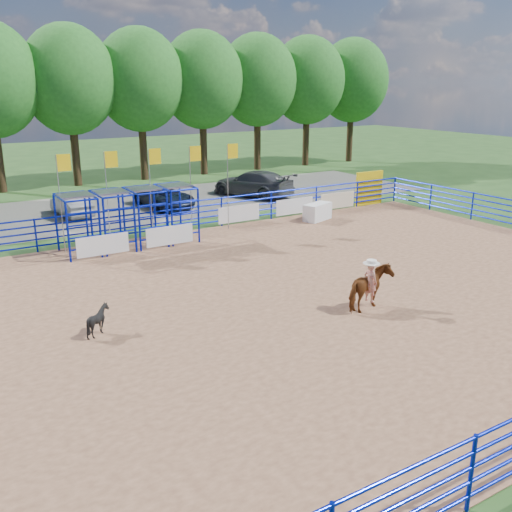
% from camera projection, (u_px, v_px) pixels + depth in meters
% --- Properties ---
extents(ground, '(120.00, 120.00, 0.00)m').
position_uv_depth(ground, '(283.00, 298.00, 19.40)').
color(ground, '#305421').
rests_on(ground, ground).
extents(arena_dirt, '(30.00, 20.00, 0.02)m').
position_uv_depth(arena_dirt, '(283.00, 297.00, 19.40)').
color(arena_dirt, '#996B4C').
rests_on(arena_dirt, ground).
extents(gravel_strip, '(40.00, 10.00, 0.01)m').
position_uv_depth(gravel_strip, '(120.00, 208.00, 33.26)').
color(gravel_strip, gray).
rests_on(gravel_strip, ground).
extents(announcer_table, '(1.83, 1.29, 0.89)m').
position_uv_depth(announcer_table, '(317.00, 212.00, 30.16)').
color(announcer_table, white).
rests_on(announcer_table, arena_dirt).
extents(horse_and_rider, '(1.84, 1.18, 2.31)m').
position_uv_depth(horse_and_rider, '(370.00, 285.00, 18.10)').
color(horse_and_rider, brown).
rests_on(horse_and_rider, arena_dirt).
extents(calf, '(0.86, 0.79, 0.87)m').
position_uv_depth(calf, '(98.00, 320.00, 16.42)').
color(calf, black).
rests_on(calf, arena_dirt).
extents(car_b, '(1.58, 3.83, 1.23)m').
position_uv_depth(car_b, '(71.00, 205.00, 31.06)').
color(car_b, gray).
rests_on(car_b, gravel_strip).
extents(car_c, '(2.39, 4.76, 1.29)m').
position_uv_depth(car_c, '(164.00, 196.00, 33.24)').
color(car_c, '#141B32').
rests_on(car_c, gravel_strip).
extents(car_d, '(4.20, 5.99, 1.61)m').
position_uv_depth(car_d, '(253.00, 183.00, 36.61)').
color(car_d, '#525255').
rests_on(car_d, gravel_strip).
extents(perimeter_fence, '(30.10, 20.10, 1.50)m').
position_uv_depth(perimeter_fence, '(284.00, 277.00, 19.19)').
color(perimeter_fence, '#0718AD').
rests_on(perimeter_fence, ground).
extents(chute_assembly, '(19.32, 2.41, 4.20)m').
position_uv_depth(chute_assembly, '(136.00, 218.00, 25.29)').
color(chute_assembly, '#0718AD').
rests_on(chute_assembly, ground).
extents(treeline, '(56.40, 6.40, 11.24)m').
position_uv_depth(treeline, '(68.00, 75.00, 38.40)').
color(treeline, '#3F2B19').
rests_on(treeline, ground).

